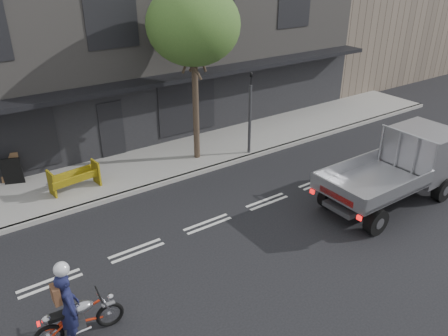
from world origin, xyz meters
TOP-DOWN VIEW (x-y plane):
  - ground at (0.00, 0.00)m, footprint 80.00×80.00m
  - sidewalk at (0.00, 4.70)m, footprint 32.00×3.20m
  - kerb at (0.00, 3.10)m, footprint 32.00×0.20m
  - building_main at (0.00, 11.30)m, footprint 26.00×10.00m
  - street_tree at (2.20, 4.20)m, footprint 3.40×3.40m
  - traffic_light_pole at (4.20, 3.35)m, footprint 0.12×0.12m
  - motorcycle at (-4.68, -2.15)m, footprint 1.95×0.57m
  - rider at (-4.83, -2.15)m, footprint 0.48×0.68m
  - flatbed_ute at (6.81, -2.35)m, footprint 5.18×2.16m
  - construction_barrier at (-2.72, 4.04)m, footprint 1.73×0.87m
  - sandwich_board at (-4.42, 5.87)m, footprint 0.80×0.66m

SIDE VIEW (x-z plane):
  - ground at x=0.00m, z-range 0.00..0.00m
  - sidewalk at x=0.00m, z-range 0.00..0.15m
  - kerb at x=0.00m, z-range 0.00..0.15m
  - motorcycle at x=-4.68m, z-range 0.01..1.01m
  - construction_barrier at x=-2.72m, z-range 0.15..1.08m
  - sandwich_board at x=-4.42m, z-range 0.15..1.23m
  - rider at x=-4.83m, z-range 0.00..1.77m
  - flatbed_ute at x=6.81m, z-range 0.17..2.57m
  - traffic_light_pole at x=4.20m, z-range -0.10..3.40m
  - building_main at x=0.00m, z-range 0.00..8.00m
  - street_tree at x=2.20m, z-range 1.90..8.65m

